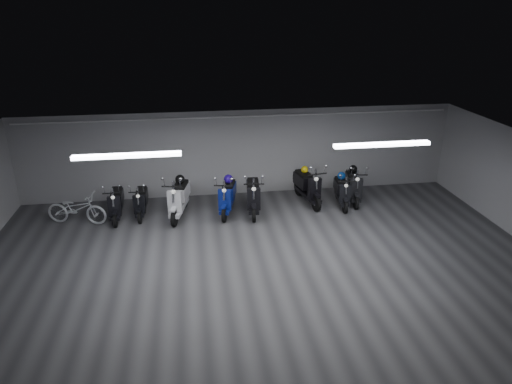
{
  "coord_description": "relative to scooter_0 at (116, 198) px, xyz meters",
  "views": [
    {
      "loc": [
        -1.55,
        -9.08,
        5.91
      ],
      "look_at": [
        0.14,
        2.5,
        1.05
      ],
      "focal_mm": 32.07,
      "sensor_mm": 36.0,
      "label": 1
    }
  ],
  "objects": [
    {
      "name": "helmet_2",
      "position": [
        5.77,
        0.57,
        0.39
      ],
      "size": [
        0.23,
        0.23,
        0.23
      ],
      "primitive_type": "sphere",
      "color": "gold",
      "rests_on": "scooter_7"
    },
    {
      "name": "fluor_strip_left",
      "position": [
        0.83,
        -2.59,
        2.1
      ],
      "size": [
        2.4,
        0.18,
        0.08
      ],
      "primitive_type": "cube",
      "color": "white",
      "rests_on": "ceiling"
    },
    {
      "name": "ceiling",
      "position": [
        3.83,
        -3.59,
        2.16
      ],
      "size": [
        14.0,
        10.0,
        0.01
      ],
      "primitive_type": "cube",
      "color": "gray",
      "rests_on": "ground"
    },
    {
      "name": "scooter_9",
      "position": [
        7.3,
        0.23,
        0.05
      ],
      "size": [
        0.93,
        1.94,
        1.38
      ],
      "primitive_type": null,
      "rotation": [
        0.0,
        0.0,
        -0.17
      ],
      "color": "black",
      "rests_on": "floor"
    },
    {
      "name": "helmet_1",
      "position": [
        3.32,
        0.17,
        0.35
      ],
      "size": [
        0.28,
        0.28,
        0.28
      ],
      "primitive_type": "sphere",
      "color": "#230C87",
      "rests_on": "scooter_4"
    },
    {
      "name": "floor",
      "position": [
        3.83,
        -3.59,
        -0.65
      ],
      "size": [
        14.0,
        10.0,
        0.01
      ],
      "primitive_type": "cube",
      "color": "#38383A",
      "rests_on": "ground"
    },
    {
      "name": "scooter_0",
      "position": [
        0.0,
        0.0,
        0.0
      ],
      "size": [
        0.62,
        1.74,
        1.28
      ],
      "primitive_type": null,
      "rotation": [
        0.0,
        0.0,
        0.03
      ],
      "color": "black",
      "rests_on": "floor"
    },
    {
      "name": "scooter_7",
      "position": [
        5.82,
        0.3,
        0.1
      ],
      "size": [
        1.01,
        2.07,
        1.48
      ],
      "primitive_type": null,
      "rotation": [
        0.0,
        0.0,
        0.18
      ],
      "color": "black",
      "rests_on": "floor"
    },
    {
      "name": "helmet_0",
      "position": [
        7.34,
        0.49,
        0.35
      ],
      "size": [
        0.27,
        0.27,
        0.27
      ],
      "primitive_type": "sphere",
      "color": "black",
      "rests_on": "scooter_9"
    },
    {
      "name": "helmet_4",
      "position": [
        1.88,
        0.17,
        0.42
      ],
      "size": [
        0.28,
        0.28,
        0.28
      ],
      "primitive_type": "sphere",
      "color": "black",
      "rests_on": "scooter_2"
    },
    {
      "name": "bicycle",
      "position": [
        -1.09,
        -0.17,
        -0.08
      ],
      "size": [
        1.83,
        1.03,
        1.12
      ],
      "primitive_type": "imported",
      "rotation": [
        0.0,
        0.0,
        1.32
      ],
      "color": "white",
      "rests_on": "floor"
    },
    {
      "name": "conduit",
      "position": [
        3.83,
        1.33,
        1.98
      ],
      "size": [
        13.6,
        0.05,
        0.05
      ],
      "primitive_type": "cylinder",
      "rotation": [
        0.0,
        1.57,
        0.0
      ],
      "color": "white",
      "rests_on": "back_wall"
    },
    {
      "name": "scooter_4",
      "position": [
        3.25,
        -0.08,
        0.05
      ],
      "size": [
        1.06,
        1.95,
        1.38
      ],
      "primitive_type": null,
      "rotation": [
        0.0,
        0.0,
        -0.25
      ],
      "color": "navy",
      "rests_on": "floor"
    },
    {
      "name": "scooter_1",
      "position": [
        0.69,
        0.11,
        -0.04
      ],
      "size": [
        0.58,
        1.62,
        1.2
      ],
      "primitive_type": null,
      "rotation": [
        0.0,
        0.0,
        -0.03
      ],
      "color": "black",
      "rests_on": "floor"
    },
    {
      "name": "back_wall",
      "position": [
        3.83,
        1.42,
        0.76
      ],
      "size": [
        14.0,
        0.01,
        2.8
      ],
      "primitive_type": "cube",
      "color": "#98989A",
      "rests_on": "ground"
    },
    {
      "name": "fluor_strip_right",
      "position": [
        6.83,
        -2.59,
        2.1
      ],
      "size": [
        2.4,
        0.18,
        0.08
      ],
      "primitive_type": "cube",
      "color": "white",
      "rests_on": "ceiling"
    },
    {
      "name": "helmet_3",
      "position": [
        6.86,
        0.18,
        0.26
      ],
      "size": [
        0.25,
        0.25,
        0.25
      ],
      "primitive_type": "sphere",
      "color": "navy",
      "rests_on": "scooter_8"
    },
    {
      "name": "scooter_5",
      "position": [
        4.02,
        -0.16,
        0.08
      ],
      "size": [
        0.85,
        2.0,
        1.44
      ],
      "primitive_type": null,
      "rotation": [
        0.0,
        0.0,
        -0.11
      ],
      "color": "black",
      "rests_on": "floor"
    },
    {
      "name": "scooter_8",
      "position": [
        6.83,
        -0.05,
        -0.01
      ],
      "size": [
        0.75,
        1.74,
        1.26
      ],
      "primitive_type": null,
      "rotation": [
        0.0,
        0.0,
        -0.12
      ],
      "color": "black",
      "rests_on": "floor"
    },
    {
      "name": "scooter_2",
      "position": [
        1.82,
        -0.1,
        0.1
      ],
      "size": [
        1.08,
        2.09,
        1.49
      ],
      "primitive_type": null,
      "rotation": [
        0.0,
        0.0,
        -0.21
      ],
      "color": "silver",
      "rests_on": "floor"
    }
  ]
}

